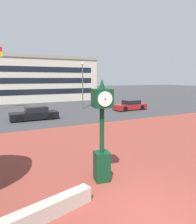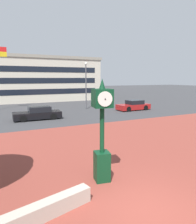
{
  "view_description": "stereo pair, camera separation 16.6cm",
  "coord_description": "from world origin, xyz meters",
  "views": [
    {
      "loc": [
        -4.03,
        -4.58,
        4.03
      ],
      "look_at": [
        -0.58,
        2.2,
        2.81
      ],
      "focal_mm": 33.62,
      "sensor_mm": 36.0,
      "label": 1
    },
    {
      "loc": [
        -3.88,
        -4.65,
        4.03
      ],
      "look_at": [
        -0.58,
        2.2,
        2.81
      ],
      "focal_mm": 33.62,
      "sensor_mm": 36.0,
      "label": 2
    }
  ],
  "objects": [
    {
      "name": "ground_plane",
      "position": [
        0.0,
        0.0,
        0.0
      ],
      "size": [
        200.0,
        200.0,
        0.0
      ],
      "primitive_type": "plane",
      "color": "#38383A"
    },
    {
      "name": "plaza_brick_paving",
      "position": [
        0.0,
        4.06,
        0.0
      ],
      "size": [
        44.0,
        16.13,
        0.01
      ],
      "primitive_type": "cube",
      "color": "brown",
      "rests_on": "ground"
    },
    {
      "name": "planter_wall",
      "position": [
        -2.93,
        1.0,
        0.25
      ],
      "size": [
        3.2,
        1.2,
        0.5
      ],
      "primitive_type": "cube",
      "rotation": [
        0.0,
        0.0,
        0.26
      ],
      "color": "#ADA393",
      "rests_on": "ground"
    },
    {
      "name": "street_clock",
      "position": [
        -0.33,
        2.36,
        1.96
      ],
      "size": [
        0.8,
        0.83,
        4.03
      ],
      "rotation": [
        0.0,
        0.0,
        -0.17
      ],
      "color": "#0C381E",
      "rests_on": "ground"
    },
    {
      "name": "car_street_near",
      "position": [
        11.88,
        17.5,
        0.57
      ],
      "size": [
        4.38,
        1.99,
        1.28
      ],
      "rotation": [
        0.0,
        0.0,
        1.61
      ],
      "color": "maroon",
      "rests_on": "ground"
    },
    {
      "name": "car_street_far",
      "position": [
        -0.37,
        16.44,
        0.57
      ],
      "size": [
        4.59,
        1.89,
        1.28
      ],
      "rotation": [
        0.0,
        0.0,
        1.56
      ],
      "color": "black",
      "rests_on": "ground"
    },
    {
      "name": "civic_building",
      "position": [
        1.83,
        38.28,
        3.94
      ],
      "size": [
        24.44,
        14.8,
        7.86
      ],
      "color": "beige",
      "rests_on": "ground"
    },
    {
      "name": "street_lamp_post",
      "position": [
        6.73,
        21.04,
        3.78
      ],
      "size": [
        0.36,
        0.36,
        6.11
      ],
      "color": "#4C4C51",
      "rests_on": "ground"
    }
  ]
}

